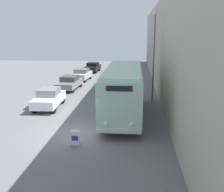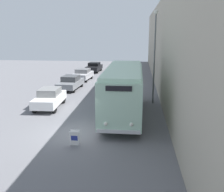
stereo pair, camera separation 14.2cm
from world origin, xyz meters
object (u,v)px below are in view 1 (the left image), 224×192
(sign_board, at_px, (75,138))
(parked_car_far, at_px, (82,74))
(vintage_bus, at_px, (123,89))
(streetlamp, at_px, (154,46))
(parked_car_mid, at_px, (70,83))
(parked_car_near, at_px, (49,98))
(parked_car_distant, at_px, (93,67))

(sign_board, relative_size, parked_car_far, 0.20)
(vintage_bus, relative_size, streetlamp, 1.27)
(sign_board, distance_m, parked_car_mid, 14.41)
(parked_car_near, bearing_deg, vintage_bus, -15.29)
(parked_car_near, relative_size, parked_car_far, 1.03)
(parked_car_distant, bearing_deg, sign_board, -79.16)
(vintage_bus, height_order, parked_car_mid, vintage_bus)
(vintage_bus, xyz_separation_m, sign_board, (-2.30, -5.50, -1.55))
(parked_car_mid, xyz_separation_m, parked_car_distant, (0.40, 12.61, 0.01))
(parked_car_near, height_order, parked_car_mid, parked_car_near)
(vintage_bus, bearing_deg, parked_car_mid, 126.00)
(sign_board, xyz_separation_m, parked_car_near, (-3.70, 6.88, 0.40))
(vintage_bus, height_order, parked_car_distant, vintage_bus)
(streetlamp, height_order, parked_car_far, streetlamp)
(sign_board, distance_m, streetlamp, 11.10)
(parked_car_mid, bearing_deg, parked_car_near, -85.63)
(vintage_bus, height_order, streetlamp, streetlamp)
(sign_board, relative_size, streetlamp, 0.11)
(streetlamp, relative_size, parked_car_distant, 1.78)
(parked_car_mid, xyz_separation_m, parked_car_far, (0.16, 5.41, 0.01))
(vintage_bus, bearing_deg, parked_car_distant, 105.19)
(parked_car_far, bearing_deg, parked_car_near, -86.13)
(parked_car_distant, bearing_deg, vintage_bus, -71.30)
(vintage_bus, relative_size, parked_car_mid, 2.19)
(vintage_bus, bearing_deg, streetlamp, 57.15)
(parked_car_mid, bearing_deg, sign_board, -71.14)
(streetlamp, bearing_deg, parked_car_mid, 150.16)
(parked_car_mid, relative_size, parked_car_distant, 1.03)
(parked_car_near, bearing_deg, parked_car_far, 87.41)
(vintage_bus, height_order, parked_car_far, vintage_bus)
(sign_board, xyz_separation_m, parked_car_distant, (-3.40, 26.50, 0.34))
(parked_car_far, bearing_deg, streetlamp, -46.98)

